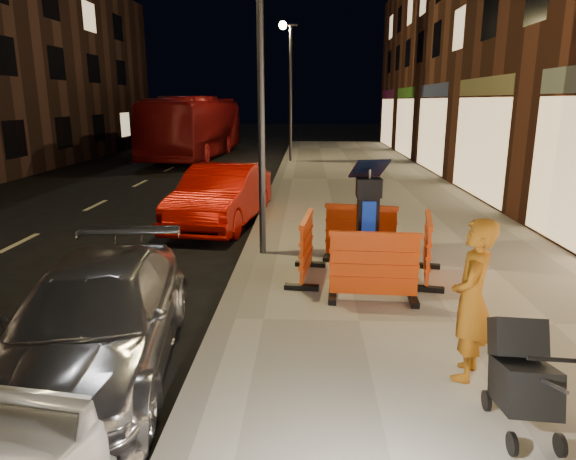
{
  "coord_description": "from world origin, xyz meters",
  "views": [
    {
      "loc": [
        1.08,
        -6.18,
        2.92
      ],
      "look_at": [
        0.8,
        1.0,
        1.1
      ],
      "focal_mm": 32.0,
      "sensor_mm": 36.0,
      "label": 1
    }
  ],
  "objects_px": {
    "barrier_back": "(361,233)",
    "barrier_kerbside": "(307,247)",
    "barrier_bldgside": "(427,249)",
    "car_silver": "(101,370)",
    "man": "(472,300)",
    "stroller": "(525,381)",
    "car_red": "(223,225)",
    "parking_kiosk": "(367,223)",
    "bus_doubledecker": "(197,157)",
    "barrier_front": "(374,267)"
  },
  "relations": [
    {
      "from": "stroller",
      "to": "barrier_back",
      "type": "bearing_deg",
      "value": 106.1
    },
    {
      "from": "barrier_back",
      "to": "stroller",
      "type": "bearing_deg",
      "value": -67.54
    },
    {
      "from": "barrier_kerbside",
      "to": "stroller",
      "type": "distance_m",
      "value": 4.3
    },
    {
      "from": "bus_doubledecker",
      "to": "stroller",
      "type": "xyz_separation_m",
      "value": [
        7.74,
        -23.12,
        0.62
      ]
    },
    {
      "from": "barrier_front",
      "to": "stroller",
      "type": "height_order",
      "value": "barrier_front"
    },
    {
      "from": "man",
      "to": "bus_doubledecker",
      "type": "bearing_deg",
      "value": -135.84
    },
    {
      "from": "bus_doubledecker",
      "to": "barrier_front",
      "type": "bearing_deg",
      "value": -68.6
    },
    {
      "from": "barrier_front",
      "to": "man",
      "type": "relative_size",
      "value": 0.77
    },
    {
      "from": "car_red",
      "to": "man",
      "type": "height_order",
      "value": "man"
    },
    {
      "from": "barrier_front",
      "to": "barrier_bldgside",
      "type": "distance_m",
      "value": 1.34
    },
    {
      "from": "bus_doubledecker",
      "to": "stroller",
      "type": "bearing_deg",
      "value": -68.78
    },
    {
      "from": "barrier_bldgside",
      "to": "parking_kiosk",
      "type": "bearing_deg",
      "value": 100.78
    },
    {
      "from": "barrier_kerbside",
      "to": "barrier_bldgside",
      "type": "bearing_deg",
      "value": -83.22
    },
    {
      "from": "man",
      "to": "barrier_back",
      "type": "bearing_deg",
      "value": -144.33
    },
    {
      "from": "barrier_front",
      "to": "car_red",
      "type": "relative_size",
      "value": 0.3
    },
    {
      "from": "barrier_front",
      "to": "stroller",
      "type": "relative_size",
      "value": 1.37
    },
    {
      "from": "parking_kiosk",
      "to": "car_red",
      "type": "height_order",
      "value": "parking_kiosk"
    },
    {
      "from": "car_silver",
      "to": "man",
      "type": "distance_m",
      "value": 4.06
    },
    {
      "from": "car_silver",
      "to": "stroller",
      "type": "distance_m",
      "value": 4.33
    },
    {
      "from": "car_silver",
      "to": "bus_doubledecker",
      "type": "height_order",
      "value": "bus_doubledecker"
    },
    {
      "from": "stroller",
      "to": "parking_kiosk",
      "type": "bearing_deg",
      "value": 108.63
    },
    {
      "from": "barrier_kerbside",
      "to": "man",
      "type": "height_order",
      "value": "man"
    },
    {
      "from": "parking_kiosk",
      "to": "car_silver",
      "type": "xyz_separation_m",
      "value": [
        -3.23,
        -2.77,
        -1.05
      ]
    },
    {
      "from": "bus_doubledecker",
      "to": "stroller",
      "type": "relative_size",
      "value": 11.85
    },
    {
      "from": "car_silver",
      "to": "man",
      "type": "xyz_separation_m",
      "value": [
        3.94,
        -0.21,
        0.99
      ]
    },
    {
      "from": "car_silver",
      "to": "stroller",
      "type": "relative_size",
      "value": 4.38
    },
    {
      "from": "barrier_front",
      "to": "parking_kiosk",
      "type": "bearing_deg",
      "value": 93.78
    },
    {
      "from": "barrier_kerbside",
      "to": "car_silver",
      "type": "relative_size",
      "value": 0.31
    },
    {
      "from": "parking_kiosk",
      "to": "barrier_kerbside",
      "type": "distance_m",
      "value": 1.03
    },
    {
      "from": "car_red",
      "to": "bus_doubledecker",
      "type": "relative_size",
      "value": 0.39
    },
    {
      "from": "car_silver",
      "to": "stroller",
      "type": "bearing_deg",
      "value": -22.46
    },
    {
      "from": "car_silver",
      "to": "barrier_kerbside",
      "type": "bearing_deg",
      "value": 43.11
    },
    {
      "from": "car_silver",
      "to": "stroller",
      "type": "xyz_separation_m",
      "value": [
        4.14,
        -1.11,
        0.62
      ]
    },
    {
      "from": "barrier_back",
      "to": "car_red",
      "type": "xyz_separation_m",
      "value": [
        -2.99,
        3.19,
        -0.65
      ]
    },
    {
      "from": "barrier_front",
      "to": "barrier_kerbside",
      "type": "xyz_separation_m",
      "value": [
        -0.95,
        0.95,
        0.0
      ]
    },
    {
      "from": "barrier_kerbside",
      "to": "car_red",
      "type": "height_order",
      "value": "barrier_kerbside"
    },
    {
      "from": "barrier_kerbside",
      "to": "car_silver",
      "type": "height_order",
      "value": "barrier_kerbside"
    },
    {
      "from": "barrier_kerbside",
      "to": "bus_doubledecker",
      "type": "height_order",
      "value": "bus_doubledecker"
    },
    {
      "from": "car_red",
      "to": "man",
      "type": "bearing_deg",
      "value": -54.81
    },
    {
      "from": "barrier_back",
      "to": "barrier_bldgside",
      "type": "bearing_deg",
      "value": -33.22
    },
    {
      "from": "man",
      "to": "stroller",
      "type": "relative_size",
      "value": 1.77
    },
    {
      "from": "car_red",
      "to": "stroller",
      "type": "bearing_deg",
      "value": -56.34
    },
    {
      "from": "man",
      "to": "stroller",
      "type": "height_order",
      "value": "man"
    },
    {
      "from": "car_silver",
      "to": "car_red",
      "type": "xyz_separation_m",
      "value": [
        0.23,
        6.91,
        0.0
      ]
    },
    {
      "from": "car_red",
      "to": "barrier_front",
      "type": "bearing_deg",
      "value": -51.83
    },
    {
      "from": "bus_doubledecker",
      "to": "barrier_bldgside",
      "type": "bearing_deg",
      "value": -65.28
    },
    {
      "from": "barrier_back",
      "to": "car_red",
      "type": "relative_size",
      "value": 0.3
    },
    {
      "from": "barrier_back",
      "to": "car_silver",
      "type": "height_order",
      "value": "barrier_back"
    },
    {
      "from": "car_red",
      "to": "bus_doubledecker",
      "type": "bearing_deg",
      "value": 111.93
    },
    {
      "from": "barrier_back",
      "to": "barrier_kerbside",
      "type": "relative_size",
      "value": 1.0
    }
  ]
}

